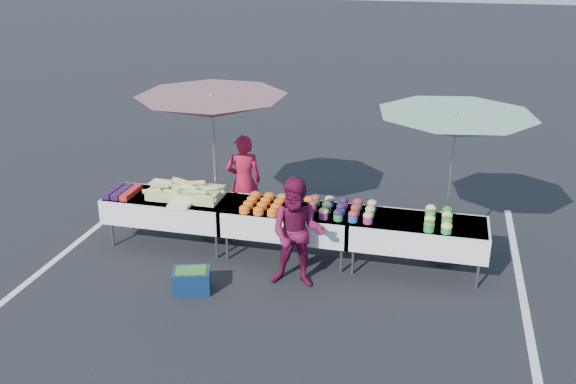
% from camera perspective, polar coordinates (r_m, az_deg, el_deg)
% --- Properties ---
extents(ground, '(80.00, 80.00, 0.00)m').
position_cam_1_polar(ground, '(9.32, 0.00, -5.72)').
color(ground, black).
extents(stripe_left, '(0.10, 5.00, 0.00)m').
position_cam_1_polar(stripe_left, '(10.48, -17.28, -3.51)').
color(stripe_left, silver).
rests_on(stripe_left, ground).
extents(stripe_right, '(0.10, 5.00, 0.00)m').
position_cam_1_polar(stripe_right, '(9.18, 19.96, -7.59)').
color(stripe_right, silver).
rests_on(stripe_right, ground).
extents(table_left, '(1.86, 0.81, 0.75)m').
position_cam_1_polar(table_left, '(9.62, -10.47, -1.35)').
color(table_left, white).
rests_on(table_left, ground).
extents(table_center, '(1.86, 0.81, 0.75)m').
position_cam_1_polar(table_center, '(9.06, 0.00, -2.45)').
color(table_center, white).
rests_on(table_center, ground).
extents(table_right, '(1.86, 0.81, 0.75)m').
position_cam_1_polar(table_right, '(8.84, 11.42, -3.55)').
color(table_right, white).
rests_on(table_right, ground).
extents(berry_punnets, '(0.40, 0.54, 0.08)m').
position_cam_1_polar(berry_punnets, '(9.80, -14.49, 0.05)').
color(berry_punnets, black).
rests_on(berry_punnets, table_left).
extents(corn_pile, '(1.16, 0.57, 0.26)m').
position_cam_1_polar(corn_pile, '(9.46, -9.06, 0.04)').
color(corn_pile, '#AEC565').
rests_on(corn_pile, table_left).
extents(plastic_bags, '(0.30, 0.25, 0.05)m').
position_cam_1_polar(plastic_bags, '(9.18, -9.59, -1.14)').
color(plastic_bags, white).
rests_on(plastic_bags, table_left).
extents(carrot_bowls, '(0.95, 0.69, 0.11)m').
position_cam_1_polar(carrot_bowls, '(9.00, -0.94, -1.12)').
color(carrot_bowls, orange).
rests_on(carrot_bowls, table_center).
extents(potato_cups, '(0.94, 0.58, 0.16)m').
position_cam_1_polar(potato_cups, '(8.83, 4.73, -1.46)').
color(potato_cups, '#2547AF').
rests_on(potato_cups, table_right).
extents(bean_baskets, '(0.36, 0.68, 0.15)m').
position_cam_1_polar(bean_baskets, '(8.73, 13.23, -2.31)').
color(bean_baskets, '#228840').
rests_on(bean_baskets, table_right).
extents(vendor, '(0.64, 0.53, 1.50)m').
position_cam_1_polar(vendor, '(10.02, -3.95, 0.96)').
color(vendor, '#A31230').
rests_on(vendor, ground).
extents(customer, '(0.75, 0.60, 1.50)m').
position_cam_1_polar(customer, '(8.27, 0.83, -3.69)').
color(customer, maroon).
rests_on(customer, ground).
extents(umbrella_left, '(2.82, 2.82, 2.23)m').
position_cam_1_polar(umbrella_left, '(9.29, -6.76, 7.45)').
color(umbrella_left, black).
rests_on(umbrella_left, ground).
extents(umbrella_right, '(2.54, 2.54, 2.17)m').
position_cam_1_polar(umbrella_right, '(8.79, 14.64, 5.64)').
color(umbrella_right, black).
rests_on(umbrella_right, ground).
extents(storage_bin, '(0.56, 0.48, 0.31)m').
position_cam_1_polar(storage_bin, '(8.47, -8.56, -7.75)').
color(storage_bin, '#0D2345').
rests_on(storage_bin, ground).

